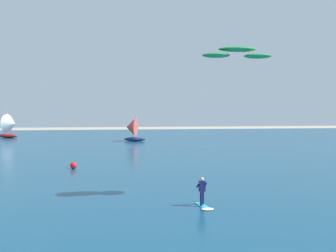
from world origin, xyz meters
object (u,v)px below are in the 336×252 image
object	(u,v)px
marker_buoy	(73,165)
kitesurfer	(203,196)
sailboat_outermost	(10,126)
kite	(237,53)
sailboat_center_horizon	(132,129)

from	to	relation	value
marker_buoy	kitesurfer	bearing A→B (deg)	-60.47
kitesurfer	marker_buoy	distance (m)	18.04
sailboat_outermost	kite	bearing A→B (deg)	-63.00
kite	sailboat_center_horizon	size ratio (longest dim) A/B	1.07
kitesurfer	sailboat_center_horizon	bearing A→B (deg)	93.08
sailboat_center_horizon	marker_buoy	distance (m)	30.05
sailboat_center_horizon	marker_buoy	bearing A→B (deg)	-102.46
kitesurfer	sailboat_center_horizon	distance (m)	45.08
kitesurfer	marker_buoy	xyz separation A→B (m)	(-8.89, 15.70, -0.29)
kite	marker_buoy	world-z (taller)	kite
sailboat_center_horizon	kitesurfer	bearing A→B (deg)	-86.92
kitesurfer	sailboat_center_horizon	xyz separation A→B (m)	(-2.42, 45.00, 1.36)
sailboat_outermost	sailboat_center_horizon	xyz separation A→B (m)	(21.37, -9.55, -0.23)
kitesurfer	sailboat_outermost	xyz separation A→B (m)	(-23.80, 54.55, 1.59)
marker_buoy	sailboat_center_horizon	bearing A→B (deg)	77.54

